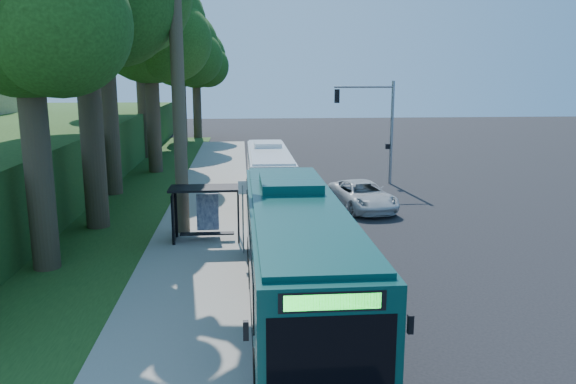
{
  "coord_description": "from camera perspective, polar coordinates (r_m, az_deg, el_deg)",
  "views": [
    {
      "loc": [
        -5.43,
        -27.4,
        7.39
      ],
      "look_at": [
        -3.04,
        1.0,
        1.42
      ],
      "focal_mm": 35.0,
      "sensor_mm": 36.0,
      "label": 1
    }
  ],
  "objects": [
    {
      "name": "red_curb",
      "position": [
        24.52,
        -3.61,
        -5.58
      ],
      "size": [
        0.25,
        30.0,
        0.13
      ],
      "primitive_type": "cube",
      "color": "maroon",
      "rests_on": "ground"
    },
    {
      "name": "pickup",
      "position": [
        31.65,
        7.56,
        -0.34
      ],
      "size": [
        3.49,
        5.94,
        1.55
      ],
      "primitive_type": "imported",
      "rotation": [
        0.0,
        0.0,
        0.17
      ],
      "color": "silver",
      "rests_on": "ground"
    },
    {
      "name": "teal_bus",
      "position": [
        17.38,
        0.82,
        -6.45
      ],
      "size": [
        2.91,
        13.35,
        3.98
      ],
      "rotation": [
        0.0,
        0.0,
        0.0
      ],
      "color": "#0A3B36",
      "rests_on": "ground"
    },
    {
      "name": "tree_4",
      "position": [
        59.73,
        -10.88,
        13.87
      ],
      "size": [
        8.4,
        8.0,
        14.14
      ],
      "color": "#382B1E",
      "rests_on": "ground"
    },
    {
      "name": "tree_3",
      "position": [
        52.27,
        -14.73,
        16.5
      ],
      "size": [
        10.08,
        9.6,
        17.28
      ],
      "color": "#382B1E",
      "rests_on": "ground"
    },
    {
      "name": "sidewalk",
      "position": [
        28.43,
        -8.44,
        -3.25
      ],
      "size": [
        4.5,
        70.0,
        0.12
      ],
      "primitive_type": "cube",
      "color": "gray",
      "rests_on": "ground"
    },
    {
      "name": "bus_shelter",
      "position": [
        25.23,
        -8.85,
        -1.1
      ],
      "size": [
        3.2,
        1.51,
        2.55
      ],
      "color": "black",
      "rests_on": "ground"
    },
    {
      "name": "ground",
      "position": [
        28.9,
        6.18,
        -3.06
      ],
      "size": [
        140.0,
        140.0,
        0.0
      ],
      "primitive_type": "plane",
      "color": "black",
      "rests_on": "ground"
    },
    {
      "name": "tree_6",
      "position": [
        22.77,
        -25.08,
        16.6
      ],
      "size": [
        7.56,
        7.2,
        13.74
      ],
      "color": "#382B1E",
      "rests_on": "ground"
    },
    {
      "name": "traffic_signal_pole",
      "position": [
        38.63,
        9.06,
        7.28
      ],
      "size": [
        4.1,
        0.3,
        7.0
      ],
      "color": "gray",
      "rests_on": "ground"
    },
    {
      "name": "tree_5",
      "position": [
        67.59,
        -9.29,
        13.01
      ],
      "size": [
        7.35,
        7.0,
        12.86
      ],
      "color": "#382B1E",
      "rests_on": "ground"
    },
    {
      "name": "grass_verge",
      "position": [
        34.08,
        -17.54,
        -1.21
      ],
      "size": [
        8.0,
        70.0,
        0.06
      ],
      "primitive_type": "cube",
      "color": "#234719",
      "rests_on": "ground"
    },
    {
      "name": "white_bus",
      "position": [
        33.3,
        -1.94,
        1.85
      ],
      "size": [
        2.44,
        11.19,
        3.34
      ],
      "rotation": [
        0.0,
        0.0,
        -0.0
      ],
      "color": "white",
      "rests_on": "ground"
    },
    {
      "name": "tree_2",
      "position": [
        43.97,
        -13.78,
        15.53
      ],
      "size": [
        8.82,
        8.4,
        15.12
      ],
      "color": "#382B1E",
      "rests_on": "ground"
    },
    {
      "name": "stop_sign_pole",
      "position": [
        23.02,
        -4.61,
        -1.54
      ],
      "size": [
        0.35,
        0.06,
        3.17
      ],
      "color": "gray",
      "rests_on": "ground"
    }
  ]
}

